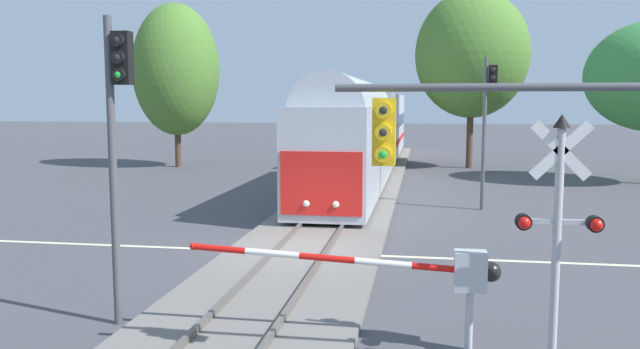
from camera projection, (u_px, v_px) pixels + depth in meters
ground_plane at (306, 253)px, 18.49m from camera, size 220.00×220.00×0.00m
road_centre_stripe at (306, 253)px, 18.49m from camera, size 44.00×0.20×0.01m
railway_track at (306, 250)px, 18.48m from camera, size 4.40×80.00×0.32m
commuter_train at (368, 128)px, 38.53m from camera, size 3.04×38.92×5.16m
crossing_gate_near at (435, 271)px, 11.20m from camera, size 5.70×0.40×1.80m
crossing_signal_mast at (558, 216)px, 10.22m from camera, size 1.36×0.44×4.21m
traffic_signal_far_side at (488, 109)px, 25.37m from camera, size 0.53×0.38×6.15m
traffic_signal_median at (117, 122)px, 12.12m from camera, size 0.53×0.38×6.02m
traffic_signal_near_right at (572, 154)px, 8.98m from camera, size 5.33×0.38×4.86m
elm_centre_background at (472, 54)px, 41.19m from camera, size 7.35×7.35×11.58m
pine_left_background at (176, 70)px, 42.02m from camera, size 5.70×5.70×10.85m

